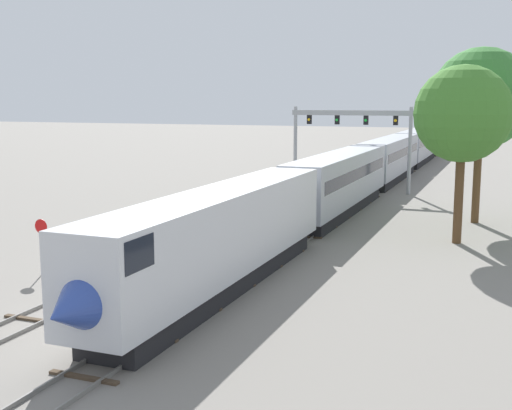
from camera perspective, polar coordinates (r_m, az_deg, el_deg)
The scene contains 8 objects.
ground_plane at distance 28.45m, azimuth -10.89°, elevation -9.45°, with size 400.00×400.00×0.00m, color gray.
track_main at distance 84.15m, azimuth 12.65°, elevation 2.81°, with size 2.60×200.00×0.16m.
track_near at distance 65.88m, azimuth 5.23°, elevation 1.30°, with size 2.60×160.00×0.16m.
passenger_train at distance 98.05m, azimuth 13.99°, elevation 5.12°, with size 3.04×160.81×4.80m.
signal_gantry at distance 65.42m, azimuth 8.29°, elevation 6.50°, with size 12.10×0.49×8.36m.
stop_sign at distance 35.92m, azimuth -18.16°, elevation -2.76°, with size 0.76×0.08×2.88m.
trackside_tree_left at distance 50.42m, azimuth 19.02°, elevation 8.77°, with size 7.27×7.27×12.77m.
trackside_tree_mid at distance 42.70m, azimuth 17.56°, elevation 7.52°, with size 6.03×6.03×11.17m.
Camera 1 is at (14.57, -22.72, 8.97)m, focal length 45.94 mm.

